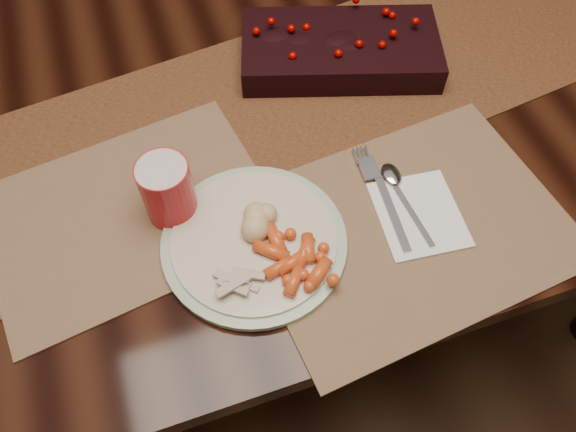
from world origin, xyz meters
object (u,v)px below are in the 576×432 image
object	(u,v)px
mashed_potatoes	(260,217)
napkin	(419,215)
baby_carrots	(300,252)
dinner_plate	(254,241)
centerpiece	(340,46)
placemat_main	(408,227)
dining_table	(248,216)
red_cup	(168,191)
turkey_shreds	(239,279)

from	to	relation	value
mashed_potatoes	napkin	distance (m)	0.24
baby_carrots	dinner_plate	bearing A→B (deg)	137.95
centerpiece	dinner_plate	size ratio (longest dim) A/B	1.29
placemat_main	mashed_potatoes	bearing A→B (deg)	157.25
baby_carrots	placemat_main	bearing A→B (deg)	1.10
napkin	placemat_main	bearing A→B (deg)	-144.63
dining_table	mashed_potatoes	bearing A→B (deg)	-97.73
centerpiece	baby_carrots	size ratio (longest dim) A/B	2.85
placemat_main	dinner_plate	xyz separation A→B (m)	(-0.23, 0.04, 0.01)
dinner_plate	red_cup	bearing A→B (deg)	136.09
centerpiece	dinner_plate	world-z (taller)	centerpiece
mashed_potatoes	napkin	xyz separation A→B (m)	(0.23, -0.05, -0.03)
baby_carrots	mashed_potatoes	bearing A→B (deg)	119.21
baby_carrots	napkin	world-z (taller)	baby_carrots
turkey_shreds	napkin	distance (m)	0.29
red_cup	dining_table	bearing A→B (deg)	52.24
baby_carrots	mashed_potatoes	xyz separation A→B (m)	(-0.04, 0.07, 0.01)
dining_table	turkey_shreds	distance (m)	0.54
placemat_main	turkey_shreds	world-z (taller)	turkey_shreds
dining_table	napkin	xyz separation A→B (m)	(0.19, -0.32, 0.38)
placemat_main	red_cup	distance (m)	0.36
dining_table	mashed_potatoes	distance (m)	0.50
dinner_plate	mashed_potatoes	distance (m)	0.04
baby_carrots	napkin	xyz separation A→B (m)	(0.19, 0.02, -0.02)
centerpiece	dinner_plate	bearing A→B (deg)	-129.01
baby_carrots	mashed_potatoes	size ratio (longest dim) A/B	1.53
dinner_plate	baby_carrots	distance (m)	0.07
dining_table	mashed_potatoes	world-z (taller)	mashed_potatoes
baby_carrots	napkin	bearing A→B (deg)	4.66
placemat_main	turkey_shreds	xyz separation A→B (m)	(-0.26, -0.01, 0.02)
dining_table	baby_carrots	size ratio (longest dim) A/B	14.78
mashed_potatoes	baby_carrots	bearing A→B (deg)	-60.79
placemat_main	red_cup	bearing A→B (deg)	150.74
baby_carrots	turkey_shreds	xyz separation A→B (m)	(-0.09, -0.01, -0.00)
baby_carrots	mashed_potatoes	world-z (taller)	mashed_potatoes
dinner_plate	napkin	xyz separation A→B (m)	(0.25, -0.03, -0.01)
centerpiece	mashed_potatoes	distance (m)	0.39
baby_carrots	turkey_shreds	world-z (taller)	baby_carrots
red_cup	turkey_shreds	bearing A→B (deg)	-68.74
dining_table	centerpiece	size ratio (longest dim) A/B	5.18
centerpiece	napkin	size ratio (longest dim) A/B	2.46
centerpiece	red_cup	world-z (taller)	red_cup
dinner_plate	mashed_potatoes	xyz separation A→B (m)	(0.02, 0.02, 0.03)
placemat_main	napkin	bearing A→B (deg)	23.70
baby_carrots	turkey_shreds	distance (m)	0.09
placemat_main	baby_carrots	world-z (taller)	baby_carrots
placemat_main	mashed_potatoes	world-z (taller)	mashed_potatoes
baby_carrots	dining_table	bearing A→B (deg)	90.05
placemat_main	napkin	size ratio (longest dim) A/B	3.25
centerpiece	napkin	xyz separation A→B (m)	(-0.01, -0.35, -0.03)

